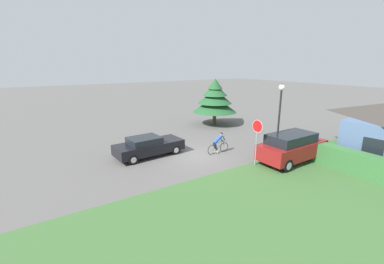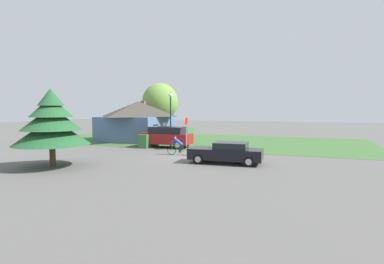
# 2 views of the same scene
# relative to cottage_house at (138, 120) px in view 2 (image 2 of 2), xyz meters

# --- Properties ---
(ground_plane) EXTENTS (140.00, 140.00, 0.00)m
(ground_plane) POSITION_rel_cottage_house_xyz_m (-9.95, -10.74, -2.29)
(ground_plane) COLOR #5B5956
(grass_verge_right) EXTENTS (16.00, 36.00, 0.01)m
(grass_verge_right) POSITION_rel_cottage_house_xyz_m (1.25, -6.74, -2.28)
(grass_verge_right) COLOR #3D6633
(grass_verge_right) RESTS_ON ground
(cottage_house) EXTENTS (10.33, 7.71, 4.51)m
(cottage_house) POSITION_rel_cottage_house_xyz_m (0.00, 0.00, 0.00)
(cottage_house) COLOR slate
(cottage_house) RESTS_ON ground
(hedge_row) EXTENTS (11.98, 0.90, 1.23)m
(hedge_row) POSITION_rel_cottage_house_xyz_m (-1.00, -4.56, -1.67)
(hedge_row) COLOR #387038
(hedge_row) RESTS_ON ground
(sedan_left_lane) EXTENTS (2.15, 4.74, 1.37)m
(sedan_left_lane) POSITION_rel_cottage_house_xyz_m (-11.53, -13.45, -1.60)
(sedan_left_lane) COLOR black
(sedan_left_lane) RESTS_ON ground
(cyclist) EXTENTS (0.44, 1.79, 1.48)m
(cyclist) POSITION_rel_cottage_house_xyz_m (-9.39, -9.12, -1.57)
(cyclist) COLOR black
(cyclist) RESTS_ON ground
(parked_suv_right) EXTENTS (2.08, 4.74, 1.90)m
(parked_suv_right) POSITION_rel_cottage_house_xyz_m (-5.54, -6.24, -1.30)
(parked_suv_right) COLOR maroon
(parked_suv_right) RESTS_ON ground
(stop_sign) EXTENTS (0.78, 0.07, 2.87)m
(stop_sign) POSITION_rel_cottage_house_xyz_m (-6.39, -8.57, -0.23)
(stop_sign) COLOR gray
(stop_sign) RESTS_ON ground
(street_lamp) EXTENTS (0.36, 0.36, 4.98)m
(street_lamp) POSITION_rel_cottage_house_xyz_m (-6.14, -6.98, 1.18)
(street_lamp) COLOR black
(street_lamp) RESTS_ON ground
(conifer_tall_near) EXTENTS (4.41, 4.41, 4.71)m
(conifer_tall_near) POSITION_rel_cottage_house_xyz_m (-16.46, -3.98, 0.36)
(conifer_tall_near) COLOR #4C3823
(conifer_tall_near) RESTS_ON ground
(deciduous_tree_right) EXTENTS (4.79, 4.79, 7.03)m
(deciduous_tree_right) POSITION_rel_cottage_house_xyz_m (6.23, 0.37, 2.22)
(deciduous_tree_right) COLOR #4C3823
(deciduous_tree_right) RESTS_ON ground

